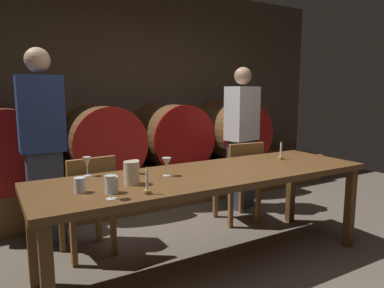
{
  "coord_description": "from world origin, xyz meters",
  "views": [
    {
      "loc": [
        -1.61,
        -2.04,
        1.42
      ],
      "look_at": [
        -0.2,
        0.37,
        0.99
      ],
      "focal_mm": 33.05,
      "sensor_mm": 36.0,
      "label": 1
    }
  ],
  "objects_px": {
    "wine_barrel_far_left": "(6,148)",
    "wine_barrel_far_right": "(230,131)",
    "guest_left": "(43,146)",
    "candle_left": "(147,187)",
    "cup_left": "(80,185)",
    "cup_center": "(112,185)",
    "wine_glass_left": "(111,182)",
    "wine_glass_right": "(167,163)",
    "cup_right": "(135,167)",
    "candle_right": "(281,155)",
    "pitcher": "(132,173)",
    "guest_right": "(242,137)",
    "chair_right": "(240,178)",
    "wine_barrel_center_left": "(101,141)",
    "wine_glass_center": "(87,163)",
    "dining_table": "(210,181)",
    "chair_left": "(89,202)",
    "wine_barrel_center_right": "(170,136)"
  },
  "relations": [
    {
      "from": "chair_left",
      "to": "guest_right",
      "type": "xyz_separation_m",
      "value": [
        1.92,
        0.38,
        0.37
      ]
    },
    {
      "from": "wine_barrel_far_left",
      "to": "wine_barrel_far_right",
      "type": "height_order",
      "value": "same"
    },
    {
      "from": "chair_right",
      "to": "guest_right",
      "type": "distance_m",
      "value": 0.62
    },
    {
      "from": "chair_left",
      "to": "guest_left",
      "type": "bearing_deg",
      "value": -65.0
    },
    {
      "from": "guest_left",
      "to": "wine_glass_right",
      "type": "distance_m",
      "value": 1.26
    },
    {
      "from": "wine_glass_left",
      "to": "cup_right",
      "type": "height_order",
      "value": "wine_glass_left"
    },
    {
      "from": "wine_glass_left",
      "to": "wine_glass_right",
      "type": "bearing_deg",
      "value": 33.03
    },
    {
      "from": "dining_table",
      "to": "wine_barrel_far_left",
      "type": "bearing_deg",
      "value": 126.34
    },
    {
      "from": "dining_table",
      "to": "wine_glass_center",
      "type": "xyz_separation_m",
      "value": [
        -0.87,
        0.37,
        0.17
      ]
    },
    {
      "from": "wine_glass_center",
      "to": "cup_left",
      "type": "height_order",
      "value": "wine_glass_center"
    },
    {
      "from": "cup_left",
      "to": "cup_right",
      "type": "distance_m",
      "value": 0.58
    },
    {
      "from": "guest_left",
      "to": "wine_glass_left",
      "type": "relative_size",
      "value": 12.28
    },
    {
      "from": "candle_left",
      "to": "wine_glass_left",
      "type": "distance_m",
      "value": 0.24
    },
    {
      "from": "cup_left",
      "to": "cup_center",
      "type": "height_order",
      "value": "cup_center"
    },
    {
      "from": "wine_glass_left",
      "to": "cup_left",
      "type": "relative_size",
      "value": 1.48
    },
    {
      "from": "wine_barrel_center_right",
      "to": "cup_center",
      "type": "bearing_deg",
      "value": -125.39
    },
    {
      "from": "guest_left",
      "to": "cup_right",
      "type": "xyz_separation_m",
      "value": [
        0.55,
        -0.84,
        -0.09
      ]
    },
    {
      "from": "guest_left",
      "to": "candle_left",
      "type": "height_order",
      "value": "guest_left"
    },
    {
      "from": "wine_barrel_far_left",
      "to": "dining_table",
      "type": "height_order",
      "value": "wine_barrel_far_left"
    },
    {
      "from": "wine_barrel_far_right",
      "to": "cup_center",
      "type": "distance_m",
      "value": 3.11
    },
    {
      "from": "wine_barrel_center_right",
      "to": "wine_glass_center",
      "type": "xyz_separation_m",
      "value": [
        -1.43,
        -1.46,
        0.05
      ]
    },
    {
      "from": "guest_left",
      "to": "cup_center",
      "type": "distance_m",
      "value": 1.28
    },
    {
      "from": "pitcher",
      "to": "wine_glass_left",
      "type": "distance_m",
      "value": 0.35
    },
    {
      "from": "wine_glass_right",
      "to": "cup_right",
      "type": "distance_m",
      "value": 0.27
    },
    {
      "from": "cup_right",
      "to": "guest_right",
      "type": "bearing_deg",
      "value": 24.71
    },
    {
      "from": "wine_barrel_far_right",
      "to": "dining_table",
      "type": "relative_size",
      "value": 0.33
    },
    {
      "from": "wine_glass_center",
      "to": "cup_left",
      "type": "bearing_deg",
      "value": -109.69
    },
    {
      "from": "chair_left",
      "to": "wine_glass_center",
      "type": "relative_size",
      "value": 5.97
    },
    {
      "from": "wine_glass_left",
      "to": "cup_right",
      "type": "distance_m",
      "value": 0.65
    },
    {
      "from": "pitcher",
      "to": "cup_center",
      "type": "distance_m",
      "value": 0.23
    },
    {
      "from": "wine_glass_center",
      "to": "wine_glass_right",
      "type": "distance_m",
      "value": 0.6
    },
    {
      "from": "wine_barrel_center_left",
      "to": "wine_glass_center",
      "type": "xyz_separation_m",
      "value": [
        -0.52,
        -1.46,
        0.05
      ]
    },
    {
      "from": "chair_left",
      "to": "candle_left",
      "type": "distance_m",
      "value": 1.0
    },
    {
      "from": "wine_barrel_far_left",
      "to": "cup_center",
      "type": "distance_m",
      "value": 2.05
    },
    {
      "from": "wine_glass_right",
      "to": "cup_left",
      "type": "distance_m",
      "value": 0.68
    },
    {
      "from": "wine_glass_center",
      "to": "guest_left",
      "type": "bearing_deg",
      "value": 106.29
    },
    {
      "from": "chair_right",
      "to": "wine_barrel_center_left",
      "type": "bearing_deg",
      "value": -40.04
    },
    {
      "from": "dining_table",
      "to": "wine_glass_center",
      "type": "relative_size",
      "value": 18.49
    },
    {
      "from": "cup_center",
      "to": "guest_right",
      "type": "bearing_deg",
      "value": 30.88
    },
    {
      "from": "wine_barrel_center_right",
      "to": "wine_barrel_far_right",
      "type": "relative_size",
      "value": 1.0
    },
    {
      "from": "dining_table",
      "to": "guest_left",
      "type": "xyz_separation_m",
      "value": [
        -1.08,
        1.09,
        0.22
      ]
    },
    {
      "from": "guest_right",
      "to": "wine_glass_left",
      "type": "bearing_deg",
      "value": 20.65
    },
    {
      "from": "dining_table",
      "to": "candle_left",
      "type": "relative_size",
      "value": 15.23
    },
    {
      "from": "cup_center",
      "to": "wine_glass_left",
      "type": "bearing_deg",
      "value": -109.19
    },
    {
      "from": "wine_barrel_far_left",
      "to": "candle_left",
      "type": "height_order",
      "value": "wine_barrel_far_left"
    },
    {
      "from": "wine_barrel_far_right",
      "to": "candle_right",
      "type": "distance_m",
      "value": 1.86
    },
    {
      "from": "chair_left",
      "to": "guest_right",
      "type": "height_order",
      "value": "guest_right"
    },
    {
      "from": "guest_left",
      "to": "candle_left",
      "type": "relative_size",
      "value": 9.98
    },
    {
      "from": "wine_barrel_center_right",
      "to": "chair_right",
      "type": "bearing_deg",
      "value": -79.07
    },
    {
      "from": "wine_glass_center",
      "to": "cup_right",
      "type": "relative_size",
      "value": 1.37
    }
  ]
}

